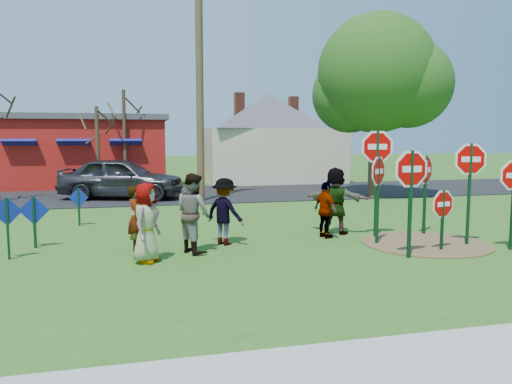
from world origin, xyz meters
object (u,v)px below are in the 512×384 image
Objects in this scene: suv at (122,178)px; leafy_tree at (380,80)px; stop_sign_a at (411,179)px; stop_sign_b at (377,156)px; stop_sign_d at (426,176)px; utility_pole at (200,73)px; stop_sign_c at (470,170)px; person_a at (146,223)px; person_b at (136,218)px.

leafy_tree is at bearing -83.76° from suv.
stop_sign_a is 2.32m from stop_sign_b.
stop_sign_d is 13.15m from suv.
utility_pole is at bearing 102.16° from stop_sign_a.
person_a is at bearing -167.66° from stop_sign_c.
suv is at bearing 113.23° from stop_sign_a.
suv is (-6.45, 12.49, -0.84)m from stop_sign_a.
stop_sign_b is (0.33, 2.25, 0.42)m from stop_sign_a.
stop_sign_d reaches higher than suv.
leafy_tree reaches higher than person_a.
stop_sign_c is 1.55× the size of person_a.
stop_sign_c is 0.51× the size of suv.
stop_sign_c reaches higher than person_b.
leafy_tree reaches higher than suv.
person_b is (-8.09, 1.48, -1.11)m from stop_sign_c.
stop_sign_c is at bearing -101.68° from person_b.
stop_sign_b is 1.29× the size of stop_sign_d.
stop_sign_b is at bearing 155.19° from stop_sign_c.
leafy_tree is at bearing 37.99° from stop_sign_d.
stop_sign_d is 10.71m from utility_pole.
person_a is at bearing -104.19° from utility_pole.
stop_sign_a is 0.32× the size of leafy_tree.
stop_sign_b reaches higher than stop_sign_d.
leafy_tree is (4.59, 10.36, 3.42)m from stop_sign_a.
stop_sign_d reaches higher than person_b.
leafy_tree is at bearing -53.97° from person_b.
suv is at bearing 31.38° from person_a.
stop_sign_a is 1.09× the size of stop_sign_d.
stop_sign_a is 0.85× the size of stop_sign_b.
person_a is (-5.74, 1.01, -0.91)m from stop_sign_a.
stop_sign_a reaches higher than person_b.
leafy_tree is (10.33, 9.35, 4.33)m from person_a.
suv is 12.03m from leafy_tree.
person_b is at bearing -170.34° from stop_sign_b.
leafy_tree is at bearing -4.77° from utility_pole.
stop_sign_a is at bearing -72.18° from person_a.
stop_sign_c is (2.13, 0.82, 0.11)m from stop_sign_a.
stop_sign_b is at bearing -50.63° from person_a.
suv is 0.52× the size of utility_pole.
utility_pole is (3.24, -1.48, 4.38)m from suv.
stop_sign_d is at bearing 12.14° from stop_sign_b.
utility_pole is at bearing 131.40° from stop_sign_c.
stop_sign_b reaches higher than stop_sign_a.
stop_sign_b reaches higher than suv.
utility_pole is at bearing 13.63° from person_a.
utility_pole is (2.75, 8.71, 4.54)m from person_b.
stop_sign_b is 6.45m from person_b.
suv is (-8.59, 11.66, -0.95)m from stop_sign_c.
stop_sign_b is 0.30× the size of utility_pole.
stop_sign_c reaches higher than suv.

